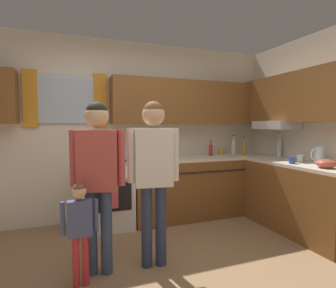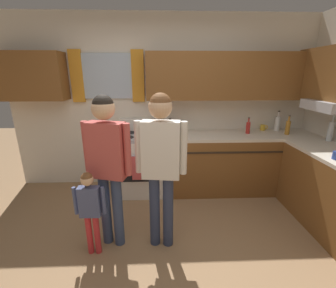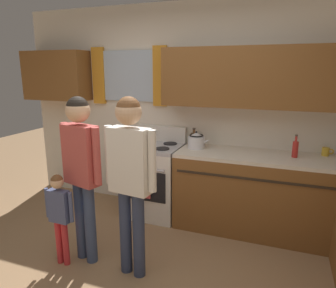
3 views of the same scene
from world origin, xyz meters
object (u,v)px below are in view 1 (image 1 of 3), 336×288
object	(u,v)px
mug_mustard_yellow	(222,151)
adult_holding_child	(98,167)
bottle_oil_amber	(244,148)
bottle_tall_clear	(279,147)
bottle_squat_brown	(135,152)
bottle_sauce_red	(211,150)
adult_in_plaid	(154,164)
water_pitcher	(319,155)
mixing_bowl	(326,164)
bottle_milk_white	(234,147)
small_child	(80,222)
mug_ceramic_white	(300,158)
mug_cobalt_blue	(292,160)
stove_oven	(106,193)
stovetop_kettle	(143,152)

from	to	relation	value
mug_mustard_yellow	adult_holding_child	world-z (taller)	adult_holding_child
bottle_oil_amber	bottle_tall_clear	xyz separation A→B (m)	(0.38, -0.36, 0.03)
bottle_oil_amber	bottle_squat_brown	bearing A→B (deg)	170.94
bottle_sauce_red	adult_holding_child	size ratio (longest dim) A/B	0.15
adult_in_plaid	bottle_tall_clear	bearing A→B (deg)	19.28
bottle_tall_clear	water_pitcher	world-z (taller)	bottle_tall_clear
bottle_tall_clear	mixing_bowl	distance (m)	1.13
bottle_milk_white	water_pitcher	size ratio (longest dim) A/B	1.42
bottle_tall_clear	bottle_milk_white	bearing A→B (deg)	124.28
water_pitcher	mug_mustard_yellow	bearing A→B (deg)	109.88
small_child	water_pitcher	bearing A→B (deg)	2.24
mixing_bowl	bottle_squat_brown	bearing A→B (deg)	136.06
bottle_sauce_red	mug_ceramic_white	world-z (taller)	bottle_sauce_red
water_pitcher	adult_holding_child	size ratio (longest dim) A/B	0.14
mug_mustard_yellow	adult_in_plaid	xyz separation A→B (m)	(-1.64, -1.42, 0.06)
mixing_bowl	adult_in_plaid	world-z (taller)	adult_in_plaid
bottle_oil_amber	adult_in_plaid	distance (m)	2.20
bottle_squat_brown	mug_mustard_yellow	distance (m)	1.49
bottle_sauce_red	mug_ceramic_white	size ratio (longest dim) A/B	1.95
mug_mustard_yellow	bottle_tall_clear	bearing A→B (deg)	-45.43
mug_ceramic_white	mug_cobalt_blue	bearing A→B (deg)	-158.08
water_pitcher	small_child	size ratio (longest dim) A/B	0.25
mug_mustard_yellow	bottle_sauce_red	bearing A→B (deg)	-149.48
mug_mustard_yellow	adult_holding_child	xyz separation A→B (m)	(-2.16, -1.38, 0.05)
bottle_oil_amber	mug_mustard_yellow	xyz separation A→B (m)	(-0.24, 0.27, -0.06)
bottle_squat_brown	adult_holding_child	size ratio (longest dim) A/B	0.13
stove_oven	bottle_sauce_red	size ratio (longest dim) A/B	4.48
bottle_sauce_red	adult_holding_child	xyz separation A→B (m)	(-1.84, -1.19, 0.01)
mug_ceramic_white	stovetop_kettle	size ratio (longest dim) A/B	0.46
stovetop_kettle	mixing_bowl	xyz separation A→B (m)	(1.69, -1.52, -0.05)
bottle_oil_amber	mug_cobalt_blue	xyz separation A→B (m)	(-0.03, -1.02, -0.07)
bottle_tall_clear	water_pitcher	distance (m)	0.79
bottle_milk_white	small_child	bearing A→B (deg)	-149.45
stove_oven	water_pitcher	size ratio (longest dim) A/B	5.00
bottle_milk_white	mug_cobalt_blue	xyz separation A→B (m)	(-0.00, -1.27, -0.08)
bottle_oil_amber	mug_ceramic_white	bearing A→B (deg)	-78.39
bottle_squat_brown	bottle_tall_clear	size ratio (longest dim) A/B	0.56
stove_oven	bottle_oil_amber	xyz separation A→B (m)	(2.17, -0.05, 0.54)
bottle_oil_amber	mug_mustard_yellow	bearing A→B (deg)	132.07
mug_mustard_yellow	stovetop_kettle	world-z (taller)	stovetop_kettle
bottle_oil_amber	mug_ceramic_white	world-z (taller)	bottle_oil_amber
bottle_oil_amber	adult_holding_child	bearing A→B (deg)	-155.21
bottle_squat_brown	bottle_milk_white	xyz separation A→B (m)	(1.69, -0.03, 0.04)
bottle_sauce_red	water_pitcher	bearing A→B (deg)	-55.93
water_pitcher	small_child	world-z (taller)	water_pitcher
mug_cobalt_blue	small_child	bearing A→B (deg)	-174.84
mug_cobalt_blue	water_pitcher	distance (m)	0.33
bottle_milk_white	mug_ceramic_white	bearing A→B (deg)	-79.13
mug_mustard_yellow	mug_cobalt_blue	size ratio (longest dim) A/B	1.05
adult_in_plaid	bottle_squat_brown	bearing A→B (deg)	83.90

